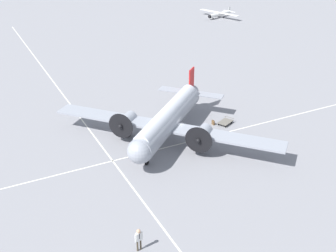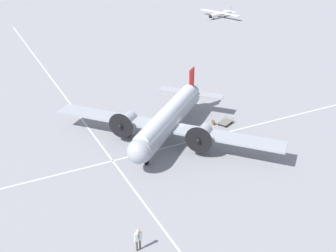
% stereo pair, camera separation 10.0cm
% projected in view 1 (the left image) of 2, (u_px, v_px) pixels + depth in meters
% --- Properties ---
extents(ground_plane, '(300.00, 300.00, 0.00)m').
position_uv_depth(ground_plane, '(168.00, 139.00, 45.00)').
color(ground_plane, gray).
extents(apron_line_eastwest, '(120.00, 0.16, 0.01)m').
position_uv_depth(apron_line_eastwest, '(107.00, 154.00, 42.22)').
color(apron_line_eastwest, silver).
rests_on(apron_line_eastwest, ground_plane).
extents(apron_line_northsouth, '(0.16, 120.00, 0.01)m').
position_uv_depth(apron_line_northsouth, '(175.00, 145.00, 43.76)').
color(apron_line_northsouth, silver).
rests_on(apron_line_northsouth, ground_plane).
extents(airliner_main, '(19.90, 18.54, 5.45)m').
position_uv_depth(airliner_main, '(167.00, 120.00, 43.59)').
color(airliner_main, '#9399A3').
rests_on(airliner_main, ground_plane).
extents(crew_foreground, '(0.30, 0.64, 1.87)m').
position_uv_depth(crew_foreground, '(139.00, 238.00, 29.59)').
color(crew_foreground, '#473D2D').
rests_on(crew_foreground, ground_plane).
extents(suitcase_near_door, '(0.45, 0.14, 0.56)m').
position_uv_depth(suitcase_near_door, '(213.00, 123.00, 47.95)').
color(suitcase_near_door, brown).
rests_on(suitcase_near_door, ground_plane).
extents(baggage_cart, '(1.80, 2.10, 0.56)m').
position_uv_depth(baggage_cart, '(225.00, 122.00, 48.07)').
color(baggage_cart, '#6B665B').
rests_on(baggage_cart, ground_plane).
extents(light_aircraft_distant, '(10.60, 8.12, 2.07)m').
position_uv_depth(light_aircraft_distant, '(219.00, 14.00, 97.61)').
color(light_aircraft_distant, white).
rests_on(light_aircraft_distant, ground_plane).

